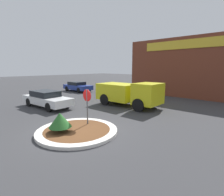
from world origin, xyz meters
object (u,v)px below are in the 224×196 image
utility_truck (128,93)px  parked_sedan_blue (78,86)px  parked_sedan_white (47,99)px  stop_sign (87,101)px

utility_truck → parked_sedan_blue: bearing=164.7°
parked_sedan_white → parked_sedan_blue: size_ratio=1.15×
utility_truck → parked_sedan_blue: (-10.64, 2.62, -0.46)m
stop_sign → parked_sedan_white: stop_sign is taller
utility_truck → parked_sedan_white: utility_truck is taller
parked_sedan_white → parked_sedan_blue: (-6.02, 7.42, -0.03)m
utility_truck → stop_sign: bearing=-76.0°
stop_sign → utility_truck: stop_sign is taller
parked_sedan_blue → stop_sign: bearing=-34.7°
utility_truck → parked_sedan_white: 6.67m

